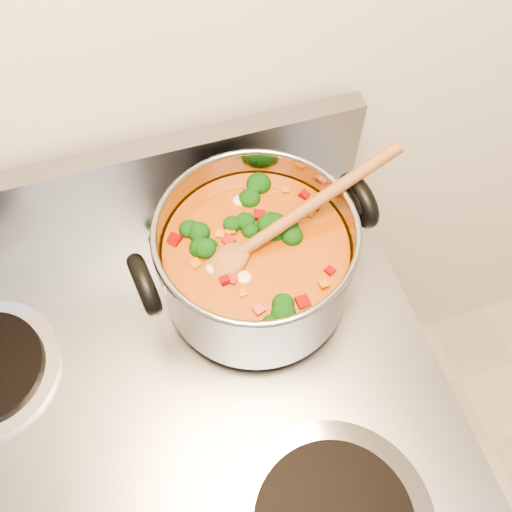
{
  "coord_description": "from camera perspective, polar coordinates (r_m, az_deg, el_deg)",
  "views": [
    {
      "loc": [
        0.03,
        0.98,
        1.61
      ],
      "look_at": [
        0.13,
        1.32,
        1.01
      ],
      "focal_mm": 40.0,
      "sensor_mm": 36.0,
      "label": 1
    }
  ],
  "objects": [
    {
      "name": "electric_range",
      "position": [
        1.16,
        -6.86,
        -22.78
      ],
      "size": [
        0.75,
        0.68,
        1.08
      ],
      "color": "gray",
      "rests_on": "ground"
    },
    {
      "name": "stockpot",
      "position": [
        0.71,
        0.01,
        -0.39
      ],
      "size": [
        0.31,
        0.24,
        0.15
      ],
      "rotation": [
        0.0,
        0.0,
        0.14
      ],
      "color": "gray",
      "rests_on": "electric_range"
    },
    {
      "name": "wooden_spoon",
      "position": [
        0.67,
        1.29,
        2.26
      ],
      "size": [
        0.28,
        0.09,
        0.09
      ],
      "rotation": [
        0.0,
        0.0,
        0.23
      ],
      "color": "brown",
      "rests_on": "stockpot"
    },
    {
      "name": "cooktop_crumbs",
      "position": [
        0.73,
        -4.24,
        -11.04
      ],
      "size": [
        0.36,
        0.05,
        0.01
      ],
      "color": "black",
      "rests_on": "electric_range"
    }
  ]
}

